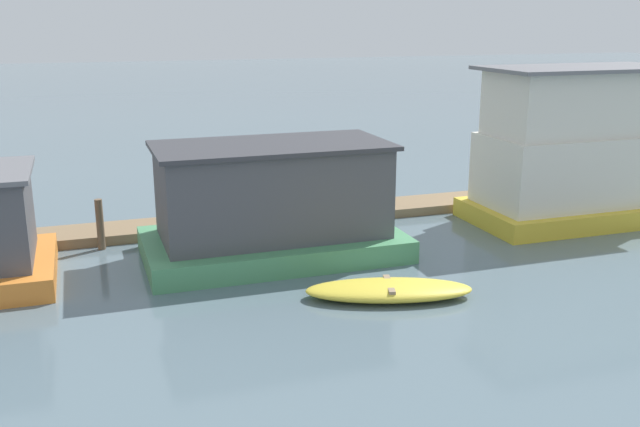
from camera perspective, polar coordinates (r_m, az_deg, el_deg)
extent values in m
plane|color=slate|center=(20.94, -0.88, -3.01)|extent=(200.00, 200.00, 0.00)
cube|color=#846B4C|center=(23.86, -3.29, -0.35)|extent=(33.80, 1.71, 0.30)
cube|color=#4C9360|center=(20.51, -3.76, -2.50)|extent=(7.26, 4.08, 0.64)
cube|color=#4C4C51|center=(20.08, -3.83, 1.76)|extent=(6.20, 3.02, 2.50)
cube|color=#38383D|center=(19.82, -3.90, 5.44)|extent=(6.50, 3.32, 0.12)
cube|color=gold|center=(25.52, 19.38, 0.21)|extent=(6.87, 3.69, 0.62)
cube|color=silver|center=(25.20, 19.67, 3.42)|extent=(6.17, 3.00, 2.30)
cube|color=silver|center=(24.87, 20.12, 8.34)|extent=(5.83, 2.66, 2.06)
cube|color=slate|center=(24.78, 20.36, 10.84)|extent=(6.47, 3.30, 0.12)
ellipsoid|color=yellow|center=(17.51, 5.54, -6.12)|extent=(4.31, 2.51, 0.41)
cube|color=#997F60|center=(17.46, 5.55, -5.68)|extent=(0.49, 1.18, 0.08)
cylinder|color=brown|center=(21.84, -17.18, -0.85)|extent=(0.22, 0.22, 1.52)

